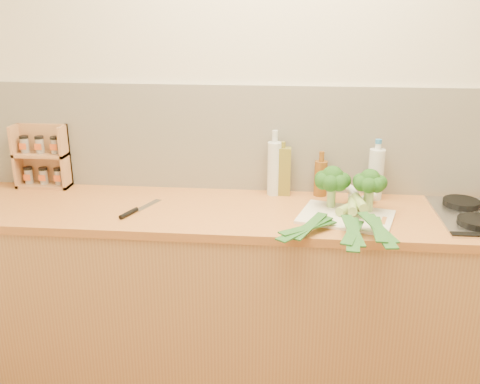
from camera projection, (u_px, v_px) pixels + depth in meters
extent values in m
plane|color=beige|center=(280.00, 114.00, 2.65)|extent=(3.50, 0.00, 3.50)
cube|color=silver|center=(280.00, 140.00, 2.69)|extent=(3.20, 0.02, 0.54)
cube|color=#B5844B|center=(274.00, 298.00, 2.66)|extent=(3.20, 0.60, 0.86)
cube|color=#B77B36|center=(276.00, 214.00, 2.51)|extent=(3.20, 0.62, 0.04)
cylinder|color=black|center=(478.00, 222.00, 2.30)|extent=(0.17, 0.17, 0.03)
cylinder|color=black|center=(461.00, 203.00, 2.53)|extent=(0.17, 0.17, 0.03)
cube|color=white|center=(346.00, 217.00, 2.41)|extent=(0.47, 0.40, 0.01)
cylinder|color=#93BA6C|center=(331.00, 198.00, 2.50)|extent=(0.04, 0.04, 0.08)
sphere|color=#15380F|center=(332.00, 177.00, 2.47)|extent=(0.10, 0.10, 0.10)
sphere|color=#15380F|center=(343.00, 181.00, 2.47)|extent=(0.08, 0.08, 0.08)
sphere|color=#15380F|center=(338.00, 178.00, 2.51)|extent=(0.08, 0.08, 0.08)
sphere|color=#15380F|center=(329.00, 177.00, 2.52)|extent=(0.08, 0.08, 0.08)
sphere|color=#15380F|center=(323.00, 179.00, 2.50)|extent=(0.08, 0.08, 0.08)
sphere|color=#15380F|center=(323.00, 181.00, 2.46)|extent=(0.08, 0.08, 0.08)
sphere|color=#15380F|center=(331.00, 183.00, 2.43)|extent=(0.08, 0.08, 0.08)
sphere|color=#15380F|center=(339.00, 183.00, 2.44)|extent=(0.08, 0.08, 0.08)
cylinder|color=#93BA6C|center=(368.00, 201.00, 2.45)|extent=(0.05, 0.05, 0.09)
sphere|color=#15380F|center=(370.00, 179.00, 2.41)|extent=(0.10, 0.10, 0.10)
sphere|color=#15380F|center=(380.00, 183.00, 2.41)|extent=(0.07, 0.07, 0.07)
sphere|color=#15380F|center=(375.00, 180.00, 2.45)|extent=(0.07, 0.07, 0.07)
sphere|color=#15380F|center=(366.00, 180.00, 2.46)|extent=(0.07, 0.07, 0.07)
sphere|color=#15380F|center=(360.00, 181.00, 2.44)|extent=(0.07, 0.07, 0.07)
sphere|color=#15380F|center=(361.00, 184.00, 2.40)|extent=(0.07, 0.07, 0.07)
sphere|color=#15380F|center=(369.00, 185.00, 2.38)|extent=(0.07, 0.07, 0.07)
sphere|color=#15380F|center=(377.00, 185.00, 2.38)|extent=(0.07, 0.07, 0.07)
cylinder|color=white|center=(366.00, 199.00, 2.55)|extent=(0.11, 0.13, 0.04)
cylinder|color=#90AD56|center=(349.00, 207.00, 2.45)|extent=(0.14, 0.16, 0.04)
cube|color=#1D4719|center=(308.00, 227.00, 2.22)|extent=(0.25, 0.24, 0.02)
cube|color=#1D4719|center=(305.00, 228.00, 2.21)|extent=(0.24, 0.30, 0.01)
cube|color=#1D4719|center=(310.00, 226.00, 2.23)|extent=(0.16, 0.27, 0.02)
cylinder|color=white|center=(352.00, 196.00, 2.54)|extent=(0.05, 0.13, 0.04)
cylinder|color=#90AD56|center=(352.00, 206.00, 2.41)|extent=(0.06, 0.16, 0.04)
cube|color=#1D4719|center=(353.00, 232.00, 2.13)|extent=(0.12, 0.30, 0.02)
cube|color=#1D4719|center=(353.00, 234.00, 2.11)|extent=(0.08, 0.34, 0.01)
cube|color=#1D4719|center=(353.00, 230.00, 2.14)|extent=(0.07, 0.28, 0.02)
cylinder|color=white|center=(353.00, 193.00, 2.53)|extent=(0.06, 0.13, 0.04)
cylinder|color=#90AD56|center=(360.00, 202.00, 2.40)|extent=(0.06, 0.16, 0.04)
cube|color=#1D4719|center=(378.00, 229.00, 2.11)|extent=(0.06, 0.30, 0.02)
cube|color=#1D4719|center=(380.00, 230.00, 2.09)|extent=(0.09, 0.34, 0.01)
cube|color=#1D4719|center=(378.00, 227.00, 2.12)|extent=(0.13, 0.28, 0.02)
cube|color=silver|center=(148.00, 205.00, 2.56)|extent=(0.10, 0.18, 0.00)
cylinder|color=black|center=(129.00, 213.00, 2.44)|extent=(0.06, 0.12, 0.02)
cube|color=tan|center=(45.00, 154.00, 2.82)|extent=(0.27, 0.02, 0.33)
cube|color=tan|center=(45.00, 185.00, 2.83)|extent=(0.27, 0.11, 0.02)
cube|color=tan|center=(41.00, 155.00, 2.78)|extent=(0.27, 0.11, 0.02)
cube|color=tan|center=(17.00, 156.00, 2.79)|extent=(0.02, 0.11, 0.33)
cube|color=tan|center=(65.00, 157.00, 2.77)|extent=(0.02, 0.11, 0.33)
cylinder|color=gray|center=(29.00, 176.00, 2.82)|extent=(0.04, 0.04, 0.08)
cylinder|color=gray|center=(44.00, 177.00, 2.81)|extent=(0.04, 0.04, 0.08)
cylinder|color=gray|center=(59.00, 177.00, 2.81)|extent=(0.04, 0.04, 0.08)
cylinder|color=gray|center=(25.00, 145.00, 2.77)|extent=(0.04, 0.04, 0.08)
cylinder|color=gray|center=(40.00, 146.00, 2.76)|extent=(0.04, 0.04, 0.08)
cylinder|color=gray|center=(55.00, 146.00, 2.75)|extent=(0.04, 0.04, 0.08)
cube|color=olive|center=(283.00, 171.00, 2.67)|extent=(0.08, 0.05, 0.24)
cylinder|color=olive|center=(283.00, 145.00, 2.63)|extent=(0.02, 0.02, 0.03)
cylinder|color=silver|center=(274.00, 169.00, 2.68)|extent=(0.07, 0.07, 0.27)
cylinder|color=silver|center=(275.00, 136.00, 2.62)|extent=(0.03, 0.03, 0.06)
cylinder|color=brown|center=(321.00, 178.00, 2.67)|extent=(0.06, 0.06, 0.18)
cylinder|color=brown|center=(322.00, 156.00, 2.64)|extent=(0.03, 0.03, 0.05)
cylinder|color=silver|center=(376.00, 174.00, 2.62)|extent=(0.08, 0.08, 0.25)
cylinder|color=silver|center=(378.00, 146.00, 2.57)|extent=(0.03, 0.03, 0.03)
cylinder|color=teal|center=(375.00, 182.00, 2.63)|extent=(0.08, 0.08, 0.08)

